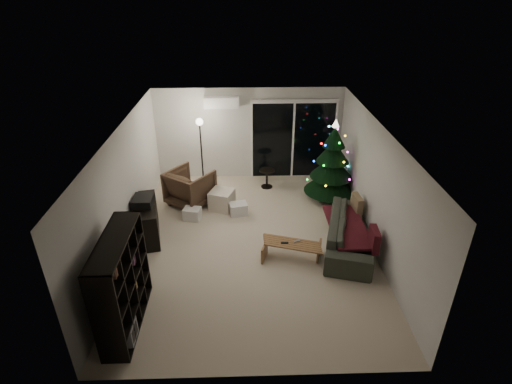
# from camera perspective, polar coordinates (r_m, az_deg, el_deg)

# --- Properties ---
(room) EXTENTS (6.50, 7.51, 2.60)m
(room) POSITION_cam_1_polar(r_m,az_deg,el_deg) (9.37, 1.95, 3.30)
(room) COLOR beige
(room) RESTS_ON ground
(bookshelf) EXTENTS (0.66, 1.67, 1.62)m
(bookshelf) POSITION_cam_1_polar(r_m,az_deg,el_deg) (6.70, -20.30, -12.18)
(bookshelf) COLOR black
(bookshelf) RESTS_ON floor
(media_cabinet) EXTENTS (0.74, 1.35, 0.80)m
(media_cabinet) POSITION_cam_1_polar(r_m,az_deg,el_deg) (8.85, -15.43, -3.95)
(media_cabinet) COLOR black
(media_cabinet) RESTS_ON floor
(stereo) EXTENTS (0.40, 0.48, 0.17)m
(stereo) POSITION_cam_1_polar(r_m,az_deg,el_deg) (8.61, -15.83, -1.21)
(stereo) COLOR black
(stereo) RESTS_ON media_cabinet
(armchair) EXTENTS (1.35, 1.35, 0.89)m
(armchair) POSITION_cam_1_polar(r_m,az_deg,el_deg) (9.90, -9.38, 0.67)
(armchair) COLOR brown
(armchair) RESTS_ON floor
(ottoman) EXTENTS (0.67, 0.67, 0.47)m
(ottoman) POSITION_cam_1_polar(r_m,az_deg,el_deg) (9.69, -4.90, -1.08)
(ottoman) COLOR silver
(ottoman) RESTS_ON floor
(cardboard_box_a) EXTENTS (0.44, 0.37, 0.27)m
(cardboard_box_a) POSITION_cam_1_polar(r_m,az_deg,el_deg) (9.39, -9.10, -3.08)
(cardboard_box_a) COLOR white
(cardboard_box_a) RESTS_ON floor
(cardboard_box_b) EXTENTS (0.46, 0.38, 0.29)m
(cardboard_box_b) POSITION_cam_1_polar(r_m,az_deg,el_deg) (9.46, -2.53, -2.42)
(cardboard_box_b) COLOR white
(cardboard_box_b) RESTS_ON floor
(side_table) EXTENTS (0.44, 0.44, 0.51)m
(side_table) POSITION_cam_1_polar(r_m,az_deg,el_deg) (10.64, 1.56, 1.95)
(side_table) COLOR black
(side_table) RESTS_ON floor
(floor_lamp) EXTENTS (0.30, 0.30, 1.89)m
(floor_lamp) POSITION_cam_1_polar(r_m,az_deg,el_deg) (10.33, -7.75, 5.08)
(floor_lamp) COLOR black
(floor_lamp) RESTS_ON floor
(sofa) EXTENTS (1.48, 2.45, 0.67)m
(sofa) POSITION_cam_1_polar(r_m,az_deg,el_deg) (8.51, 13.42, -5.62)
(sofa) COLOR black
(sofa) RESTS_ON floor
(sofa_throw) EXTENTS (0.71, 1.65, 0.05)m
(sofa_throw) POSITION_cam_1_polar(r_m,az_deg,el_deg) (8.40, 12.87, -4.80)
(sofa_throw) COLOR #49131A
(sofa_throw) RESTS_ON sofa
(cushion_a) EXTENTS (0.17, 0.45, 0.44)m
(cushion_a) POSITION_cam_1_polar(r_m,az_deg,el_deg) (8.96, 14.18, -1.82)
(cushion_a) COLOR #9F835F
(cushion_a) RESTS_ON sofa
(cushion_b) EXTENTS (0.16, 0.45, 0.44)m
(cushion_b) POSITION_cam_1_polar(r_m,az_deg,el_deg) (7.92, 16.50, -6.52)
(cushion_b) COLOR #49131A
(cushion_b) RESTS_ON sofa
(coffee_table) EXTENTS (1.22, 0.73, 0.37)m
(coffee_table) POSITION_cam_1_polar(r_m,az_deg,el_deg) (8.05, 5.14, -8.33)
(coffee_table) COLOR brown
(coffee_table) RESTS_ON floor
(remote_a) EXTENTS (0.14, 0.04, 0.02)m
(remote_a) POSITION_cam_1_polar(r_m,az_deg,el_deg) (7.92, 4.11, -7.24)
(remote_a) COLOR black
(remote_a) RESTS_ON coffee_table
(remote_b) EXTENTS (0.14, 0.08, 0.02)m
(remote_b) POSITION_cam_1_polar(r_m,az_deg,el_deg) (7.99, 5.88, -6.98)
(remote_b) COLOR slate
(remote_b) RESTS_ON coffee_table
(christmas_tree) EXTENTS (1.71, 1.71, 2.09)m
(christmas_tree) POSITION_cam_1_polar(r_m,az_deg,el_deg) (9.88, 10.83, 4.35)
(christmas_tree) COLOR black
(christmas_tree) RESTS_ON floor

